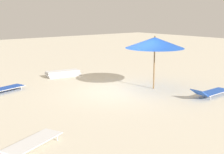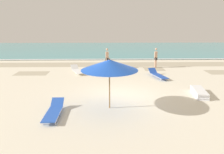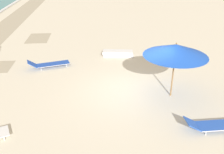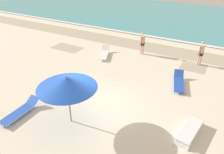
% 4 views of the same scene
% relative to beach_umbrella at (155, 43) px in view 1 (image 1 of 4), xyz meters
% --- Properties ---
extents(ground_plane, '(60.00, 60.00, 0.16)m').
position_rel_beach_umbrella_xyz_m(ground_plane, '(0.55, 1.48, -2.19)').
color(ground_plane, beige).
extents(beach_umbrella, '(2.65, 2.65, 2.43)m').
position_rel_beach_umbrella_xyz_m(beach_umbrella, '(0.00, 0.00, 0.00)').
color(beach_umbrella, olive).
rests_on(beach_umbrella, ground_plane).
extents(lounger_stack, '(0.90, 1.99, 0.32)m').
position_rel_beach_umbrella_xyz_m(lounger_stack, '(5.08, 1.78, -1.95)').
color(lounger_stack, white).
rests_on(lounger_stack, ground_plane).
extents(sun_lounger_under_umbrella, '(0.66, 2.17, 0.47)m').
position_rel_beach_umbrella_xyz_m(sun_lounger_under_umbrella, '(-2.48, -0.81, -1.91)').
color(sun_lounger_under_umbrella, blue).
rests_on(sun_lounger_under_umbrella, ground_plane).
extents(sun_lounger_beside_umbrella, '(1.38, 2.25, 0.50)m').
position_rel_beach_umbrella_xyz_m(sun_lounger_beside_umbrella, '(-2.54, 7.34, -1.91)').
color(sun_lounger_beside_umbrella, white).
rests_on(sun_lounger_beside_umbrella, ground_plane).
extents(sun_lounger_near_water_left, '(1.16, 2.30, 0.51)m').
position_rel_beach_umbrella_xyz_m(sun_lounger_near_water_left, '(3.63, 5.76, -1.91)').
color(sun_lounger_near_water_left, blue).
rests_on(sun_lounger_near_water_left, ground_plane).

